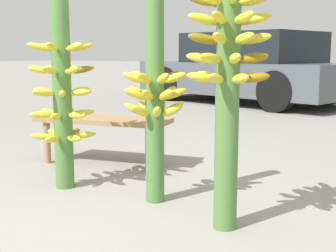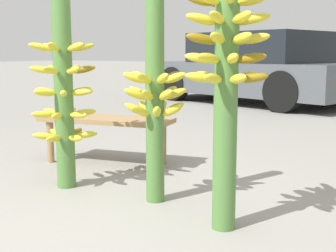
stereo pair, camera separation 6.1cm
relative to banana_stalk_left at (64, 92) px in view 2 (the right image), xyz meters
The scene contains 6 objects.
ground_plane 1.06m from the banana_stalk_left, 31.88° to the right, with size 80.00×80.00×0.00m, color gray.
banana_stalk_left is the anchor object (origin of this frame).
banana_stalk_center 0.73m from the banana_stalk_left, ahead, with size 0.42×0.42×1.30m.
banana_stalk_right 1.34m from the banana_stalk_left, ahead, with size 0.45×0.45×1.65m.
market_bench 0.83m from the banana_stalk_left, 107.21° to the left, with size 1.23×0.62×0.41m.
parked_car 6.19m from the banana_stalk_left, 99.56° to the left, with size 4.52×2.90×1.33m.
Camera 2 is at (1.70, -1.97, 0.97)m, focal length 50.00 mm.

